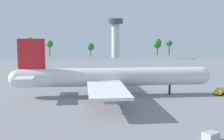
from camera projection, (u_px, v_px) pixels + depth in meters
The scene contains 9 objects.
ground_plane at pixel (112, 95), 92.37m from camera, with size 255.99×255.99×0.00m, color gray.
cargo_airplane at pixel (111, 77), 91.60m from camera, with size 64.00×56.20×17.97m.
baggage_tug at pixel (127, 74), 131.24m from camera, with size 5.36×3.34×2.28m.
pushback_tractor at pixel (219, 91), 92.81m from camera, with size 4.22×4.38×2.15m.
fuel_truck at pixel (23, 76), 125.01m from camera, with size 3.22×4.97×2.38m.
cargo_container_aft at pixel (211, 137), 52.72m from camera, with size 3.37×3.08×1.72m.
safety_cone_nose at pixel (203, 94), 92.37m from camera, with size 0.39×0.39×0.55m, color orange.
control_tower at pixel (116, 34), 232.12m from camera, with size 11.89×11.89×31.27m.
tree_line_backdrop at pixel (90, 44), 252.05m from camera, with size 130.88×7.41×16.25m.
Camera 1 is at (-9.41, -90.15, 19.52)m, focal length 46.57 mm.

